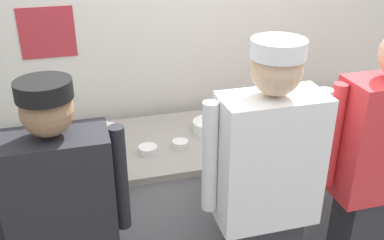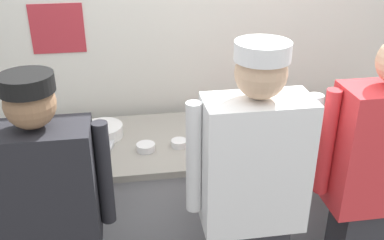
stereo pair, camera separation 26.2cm
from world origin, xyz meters
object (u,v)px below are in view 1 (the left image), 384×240
at_px(mixing_bowl_steel, 300,117).
at_px(ramekin_green_sauce, 180,144).
at_px(squeeze_bottle_secondary, 296,127).
at_px(chefs_knife, 339,116).
at_px(plate_stack_rear, 100,136).
at_px(chef_far_right, 376,179).
at_px(ramekin_yellow_sauce, 265,126).
at_px(ramekin_orange_sauce, 148,149).
at_px(chef_near_left, 67,238).
at_px(sheet_tray, 67,152).
at_px(chef_center, 265,200).
at_px(squeeze_bottle_primary, 242,107).
at_px(squeeze_bottle_spare, 382,115).
at_px(plate_stack_front, 209,126).

bearing_deg(mixing_bowl_steel, ramekin_green_sauce, -174.15).
bearing_deg(squeeze_bottle_secondary, chefs_knife, 26.67).
xyz_separation_m(plate_stack_rear, mixing_bowl_steel, (1.26, -0.11, 0.02)).
height_order(chef_far_right, ramekin_yellow_sauce, chef_far_right).
height_order(mixing_bowl_steel, ramekin_orange_sauce, mixing_bowl_steel).
height_order(chef_near_left, plate_stack_rear, chef_near_left).
xyz_separation_m(sheet_tray, squeeze_bottle_secondary, (1.33, -0.20, 0.08)).
height_order(ramekin_green_sauce, ramekin_yellow_sauce, ramekin_yellow_sauce).
bearing_deg(chef_center, ramekin_yellow_sauce, 66.19).
bearing_deg(squeeze_bottle_secondary, ramekin_orange_sauce, 174.59).
xyz_separation_m(chef_center, squeeze_bottle_primary, (0.22, 0.89, 0.07)).
distance_m(sheet_tray, chefs_knife, 1.76).
bearing_deg(squeeze_bottle_secondary, mixing_bowl_steel, 55.72).
xyz_separation_m(mixing_bowl_steel, sheet_tray, (-1.45, 0.01, -0.04)).
distance_m(chef_near_left, chefs_knife, 1.92).
xyz_separation_m(squeeze_bottle_spare, ramekin_green_sauce, (-1.28, 0.10, -0.07)).
distance_m(ramekin_yellow_sauce, chefs_knife, 0.56).
height_order(chef_center, chef_far_right, chef_center).
distance_m(chef_center, ramekin_yellow_sauce, 0.75).
bearing_deg(chefs_knife, squeeze_bottle_primary, 167.02).
distance_m(plate_stack_rear, ramekin_orange_sauce, 0.33).
height_order(chef_center, chefs_knife, chef_center).
distance_m(plate_stack_rear, sheet_tray, 0.22).
relative_size(chef_far_right, ramekin_yellow_sauce, 15.57).
xyz_separation_m(chef_near_left, plate_stack_front, (0.88, 0.73, 0.08)).
xyz_separation_m(chef_near_left, ramekin_yellow_sauce, (1.23, 0.65, 0.07)).
height_order(chef_center, squeeze_bottle_secondary, chef_center).
xyz_separation_m(mixing_bowl_steel, ramekin_yellow_sauce, (-0.25, -0.02, -0.03)).
xyz_separation_m(chef_far_right, chefs_knife, (0.21, 0.70, 0.02)).
relative_size(chef_far_right, squeeze_bottle_spare, 9.02).
bearing_deg(squeeze_bottle_secondary, plate_stack_rear, 165.19).
bearing_deg(chef_near_left, chefs_knife, 21.35).
bearing_deg(mixing_bowl_steel, chef_far_right, -81.78).
bearing_deg(squeeze_bottle_secondary, ramekin_green_sauce, 171.61).
bearing_deg(ramekin_orange_sauce, chef_center, -52.85).
bearing_deg(ramekin_green_sauce, sheet_tray, 171.39).
bearing_deg(ramekin_yellow_sauce, chef_near_left, -152.27).
height_order(chef_near_left, squeeze_bottle_primary, chef_near_left).
distance_m(chef_near_left, mixing_bowl_steel, 1.62).
bearing_deg(chefs_knife, squeeze_bottle_spare, -53.64).
xyz_separation_m(chef_near_left, chef_far_right, (1.57, -0.00, 0.03)).
height_order(chef_near_left, ramekin_orange_sauce, chef_near_left).
bearing_deg(plate_stack_front, ramekin_orange_sauce, -158.60).
distance_m(chef_near_left, squeeze_bottle_spare, 2.01).
bearing_deg(squeeze_bottle_secondary, chef_near_left, -160.46).
relative_size(squeeze_bottle_secondary, squeeze_bottle_spare, 1.01).
distance_m(chef_far_right, plate_stack_front, 1.00).
distance_m(squeeze_bottle_primary, squeeze_bottle_secondary, 0.42).
bearing_deg(mixing_bowl_steel, squeeze_bottle_spare, -21.05).
height_order(squeeze_bottle_secondary, ramekin_yellow_sauce, squeeze_bottle_secondary).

